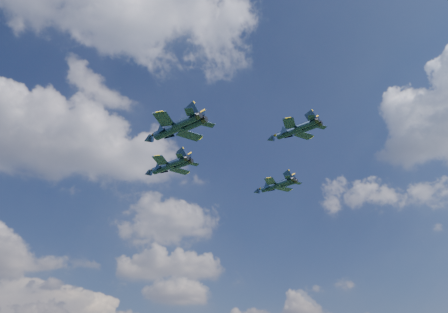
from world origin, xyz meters
TOP-DOWN VIEW (x-y plane):
  - jet_lead at (-6.06, 11.39)m, footprint 13.73×15.48m
  - jet_left at (-8.60, -13.60)m, footprint 14.12×16.29m
  - jet_right at (22.54, 7.90)m, footprint 10.93×13.69m
  - jet_slot at (18.11, -15.06)m, footprint 11.40×13.54m

SIDE VIEW (x-z plane):
  - jet_left at x=-8.60m, z-range 53.17..57.34m
  - jet_right at x=22.54m, z-range 53.74..57.15m
  - jet_slot at x=18.11m, z-range 56.72..60.15m
  - jet_lead at x=-6.06m, z-range 56.99..60.99m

